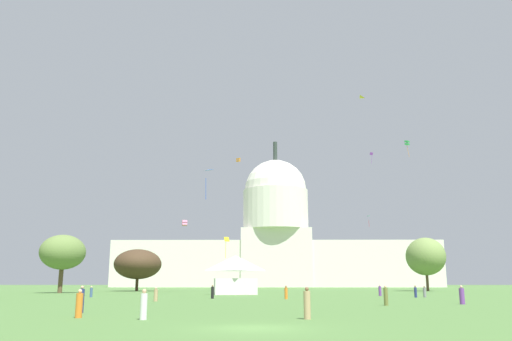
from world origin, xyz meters
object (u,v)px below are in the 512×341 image
person_tan_front_left (156,295)px  kite_violet_high (371,155)px  tree_east_mid (426,256)px  person_black_aisle_center (212,292)px  person_orange_edge_east (286,293)px  kite_blue_low (206,175)px  tree_west_far (63,252)px  event_tent (235,274)px  person_tan_edge_west (307,304)px  tree_west_mid (138,264)px  person_denim_near_tree_east (91,292)px  person_purple_back_right (462,296)px  person_purple_back_left (380,291)px  capitol_building (276,240)px  person_orange_lawn_far_left (79,305)px  person_navy_front_right (415,292)px  person_grey_near_tree_west (425,292)px  kite_pink_low (185,223)px  kite_green_high (407,143)px  kite_yellow_low (226,241)px  person_olive_near_tent (386,296)px  kite_orange_mid (238,160)px  person_navy_mid_center (81,300)px  kite_gold_mid (365,101)px  person_white_front_center (144,306)px  kite_turquoise_mid (371,217)px

person_tan_front_left → kite_violet_high: bearing=-47.1°
tree_east_mid → person_black_aisle_center: 72.51m
person_orange_edge_east → kite_blue_low: bearing=-164.5°
tree_east_mid → person_black_aisle_center: (-44.36, -56.91, -7.13)m
tree_west_far → kite_violet_high: 89.72m
event_tent → person_tan_edge_west: 58.33m
tree_west_mid → person_denim_near_tree_east: bearing=-83.4°
person_denim_near_tree_east → person_purple_back_right: 47.45m
person_purple_back_left → person_tan_edge_west: bearing=19.4°
capitol_building → person_denim_near_tree_east: (-28.84, -149.94, -19.02)m
person_orange_lawn_far_left → person_navy_front_right: (30.77, 40.53, 0.01)m
person_grey_near_tree_west → tree_west_mid: bearing=125.3°
person_black_aisle_center → kite_pink_low: bearing=-148.5°
person_grey_near_tree_west → kite_green_high: size_ratio=0.33×
tree_east_mid → person_navy_front_right: 55.33m
tree_west_mid → event_tent: bearing=-54.3°
capitol_building → kite_yellow_low: size_ratio=37.99×
person_orange_edge_east → person_black_aisle_center: bearing=-166.7°
kite_green_high → person_olive_near_tent: bearing=-151.1°
tree_east_mid → person_purple_back_right: tree_east_mid is taller
person_purple_back_left → person_orange_edge_east: bearing=-7.7°
kite_pink_low → kite_orange_mid: bearing=-11.4°
event_tent → person_orange_lawn_far_left: size_ratio=4.89×
person_tan_edge_west → kite_yellow_low: size_ratio=0.48×
kite_blue_low → person_grey_near_tree_west: bearing=47.2°
event_tent → kite_green_high: (43.15, 46.29, 35.11)m
person_black_aisle_center → person_purple_back_right: 29.72m
kite_green_high → kite_blue_low: 85.05m
tree_west_mid → person_denim_near_tree_east: tree_west_mid is taller
person_orange_lawn_far_left → kite_violet_high: size_ratio=0.48×
person_navy_mid_center → kite_gold_mid: size_ratio=1.59×
person_white_front_center → kite_turquoise_mid: 135.50m
person_orange_edge_east → person_olive_near_tent: size_ratio=0.93×
person_orange_edge_east → kite_blue_low: 18.19m
event_tent → person_olive_near_tent: size_ratio=4.51×
person_grey_near_tree_west → kite_blue_low: size_ratio=0.42×
person_grey_near_tree_west → tree_east_mid: bearing=61.7°
kite_yellow_low → kite_orange_mid: kite_orange_mid is taller
tree_west_far → kite_orange_mid: size_ratio=11.95×
person_purple_back_right → person_purple_back_left: person_purple_back_right is taller
tree_east_mid → person_grey_near_tree_west: 53.68m
tree_west_far → person_orange_edge_east: tree_west_far is taller
event_tent → kite_gold_mid: size_ratio=7.02×
person_navy_front_right → kite_turquoise_mid: size_ratio=0.50×
kite_pink_low → person_purple_back_right: bearing=-73.0°
person_navy_front_right → kite_gold_mid: size_ratio=1.43×
person_black_aisle_center → event_tent: bearing=-167.0°
tree_east_mid → person_navy_front_right: bearing=-108.9°
capitol_building → person_black_aisle_center: (-11.73, -155.89, -18.93)m
person_denim_near_tree_east → person_olive_near_tent: size_ratio=0.86×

